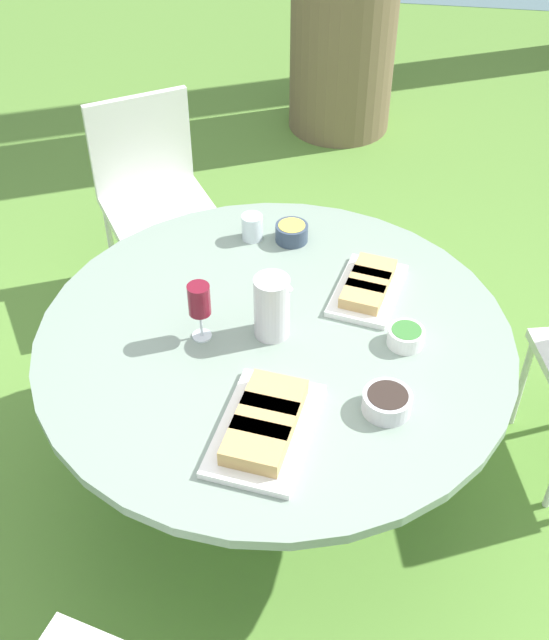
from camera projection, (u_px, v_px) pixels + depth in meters
name	position (u px, v px, depth m)	size (l,w,h in m)	color
ground_plane	(274.00, 481.00, 2.91)	(40.00, 40.00, 0.00)	#5B8C38
dining_table	(274.00, 355.00, 2.48)	(1.45, 1.45, 0.72)	#4C4C51
chair_near_left	(152.00, 187.00, 3.42)	(0.60, 0.59, 0.89)	silver
water_pitcher	(272.00, 307.00, 2.37)	(0.12, 0.11, 0.21)	silver
wine_glass	(199.00, 302.00, 2.33)	(0.07, 0.07, 0.20)	silver
platter_bread_main	(265.00, 424.00, 2.12)	(0.29, 0.42, 0.07)	white
platter_charcuterie	(368.00, 286.00, 2.56)	(0.25, 0.35, 0.06)	white
bowl_fries	(292.00, 232.00, 2.77)	(0.11, 0.11, 0.06)	#334256
bowl_salad	(406.00, 336.00, 2.38)	(0.11, 0.11, 0.06)	white
bowl_olives	(387.00, 401.00, 2.18)	(0.14, 0.14, 0.06)	silver
cup_water_near	(252.00, 227.00, 2.78)	(0.07, 0.07, 0.09)	silver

